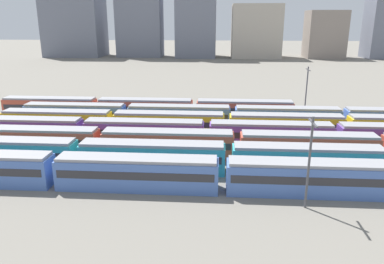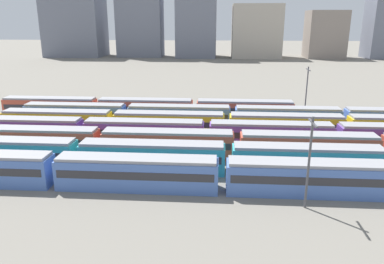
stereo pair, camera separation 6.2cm
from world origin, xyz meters
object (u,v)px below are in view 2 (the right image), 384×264
train_track_5 (287,117)px  catenary_pole_1 (307,89)px  train_track_6 (146,108)px  train_track_0 (222,175)px  train_track_4 (346,127)px  train_track_2 (237,145)px  catenary_pole_0 (309,159)px  train_track_1 (228,158)px  train_track_3 (207,133)px

train_track_5 → catenary_pole_1: 10.36m
train_track_5 → train_track_6: same height
train_track_0 → train_track_4: same height
train_track_4 → catenary_pole_1: (-3.49, 13.64, 3.52)m
train_track_2 → catenary_pole_0: (6.31, -13.60, 3.37)m
train_track_1 → train_track_4: same height
train_track_1 → train_track_3: size_ratio=1.00×
train_track_5 → train_track_6: (-25.93, 5.20, -0.00)m
train_track_2 → train_track_6: same height
catenary_pole_1 → train_track_0: bearing=-115.2°
catenary_pole_1 → train_track_3: bearing=-134.5°
train_track_3 → train_track_4: (22.00, 5.20, 0.00)m
train_track_2 → train_track_3: size_ratio=1.00×
catenary_pole_0 → train_track_6: bearing=123.6°
train_track_4 → train_track_2: bearing=-149.6°
train_track_0 → train_track_4: (19.73, 20.80, 0.00)m
train_track_1 → train_track_3: 10.84m
train_track_3 → catenary_pole_0: size_ratio=7.88×
train_track_0 → train_track_3: bearing=98.3°
train_track_1 → train_track_4: (18.95, 15.60, 0.00)m
train_track_2 → train_track_4: 20.53m
train_track_4 → catenary_pole_0: catenary_pole_0 is taller
train_track_0 → train_track_2: 10.60m
train_track_2 → train_track_5: size_ratio=0.80×
train_track_2 → train_track_5: (9.35, 15.60, 0.00)m
catenary_pole_0 → train_track_4: bearing=64.6°
train_track_6 → train_track_4: bearing=-16.9°
train_track_2 → train_track_1: bearing=-103.5°
train_track_4 → train_track_6: bearing=163.1°
train_track_3 → train_track_6: bearing=128.2°
train_track_1 → catenary_pole_0: catenary_pole_0 is taller
train_track_6 → catenary_pole_1: catenary_pole_1 is taller
train_track_1 → train_track_2: bearing=76.5°
train_track_0 → train_track_2: size_ratio=1.00×
train_track_0 → train_track_6: (-14.55, 31.20, -0.00)m
train_track_0 → train_track_6: bearing=115.0°
train_track_2 → train_track_3: (-4.30, 5.20, 0.00)m
train_track_1 → train_track_3: bearing=106.3°
catenary_pole_0 → train_track_5: bearing=84.1°
train_track_0 → train_track_1: same height
train_track_2 → catenary_pole_1: 28.15m
train_track_5 → train_track_3: bearing=-142.7°
train_track_2 → train_track_0: bearing=-101.1°
train_track_2 → train_track_5: same height
train_track_2 → catenary_pole_0: size_ratio=7.88×
train_track_4 → train_track_5: 9.84m
train_track_5 → train_track_6: bearing=168.7°
train_track_0 → train_track_4: bearing=46.5°
train_track_5 → catenary_pole_0: (-3.04, -29.20, 3.37)m
catenary_pole_1 → train_track_1: bearing=-117.9°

